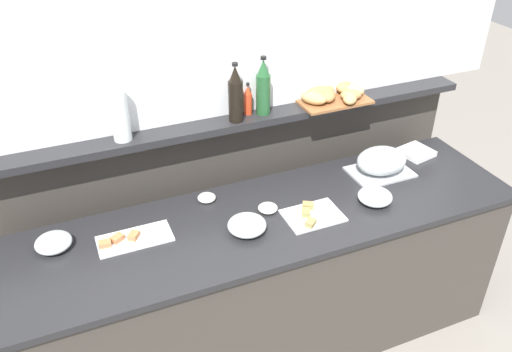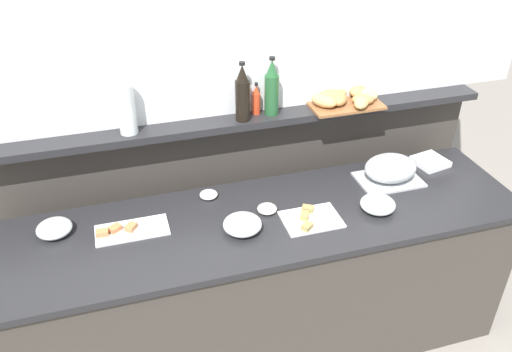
% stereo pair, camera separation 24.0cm
% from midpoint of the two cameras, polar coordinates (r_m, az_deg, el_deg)
% --- Properties ---
extents(ground_plane, '(12.00, 12.00, 0.00)m').
position_cam_midpoint_polar(ground_plane, '(3.62, 0.03, -10.60)').
color(ground_plane, gray).
extents(buffet_counter, '(2.62, 0.70, 0.91)m').
position_cam_midpoint_polar(buffet_counter, '(2.89, 3.48, -11.78)').
color(buffet_counter, '#3D3833').
rests_on(buffet_counter, ground_plane).
extents(back_ledge_unit, '(2.81, 0.22, 1.24)m').
position_cam_midpoint_polar(back_ledge_unit, '(3.15, 0.41, -2.79)').
color(back_ledge_unit, '#3D3833').
rests_on(back_ledge_unit, ground_plane).
extents(sandwich_platter_side, '(0.34, 0.16, 0.04)m').
position_cam_midpoint_polar(sandwich_platter_side, '(2.55, -11.08, -5.87)').
color(sandwich_platter_side, white).
rests_on(sandwich_platter_side, buffet_counter).
extents(sandwich_platter_front, '(0.28, 0.21, 0.04)m').
position_cam_midpoint_polar(sandwich_platter_front, '(2.60, 8.55, -4.71)').
color(sandwich_platter_front, silver).
rests_on(sandwich_platter_front, buffet_counter).
extents(serving_cloche, '(0.34, 0.24, 0.17)m').
position_cam_midpoint_polar(serving_cloche, '(2.95, 16.64, 0.65)').
color(serving_cloche, '#B7BABF').
rests_on(serving_cloche, buffet_counter).
extents(glass_bowl_large, '(0.19, 0.19, 0.07)m').
position_cam_midpoint_polar(glass_bowl_large, '(2.49, 1.28, -5.43)').
color(glass_bowl_large, silver).
rests_on(glass_bowl_large, buffet_counter).
extents(glass_bowl_medium, '(0.18, 0.18, 0.07)m').
position_cam_midpoint_polar(glass_bowl_medium, '(2.72, 15.56, -3.11)').
color(glass_bowl_medium, silver).
rests_on(glass_bowl_medium, buffet_counter).
extents(glass_bowl_small, '(0.17, 0.17, 0.07)m').
position_cam_midpoint_polar(glass_bowl_small, '(2.61, -18.62, -5.54)').
color(glass_bowl_small, silver).
rests_on(glass_bowl_small, buffet_counter).
extents(condiment_bowl_dark, '(0.09, 0.09, 0.03)m').
position_cam_midpoint_polar(condiment_bowl_dark, '(2.73, -2.67, -2.10)').
color(condiment_bowl_dark, silver).
rests_on(condiment_bowl_dark, buffet_counter).
extents(condiment_bowl_cream, '(0.10, 0.10, 0.03)m').
position_cam_midpoint_polar(condiment_bowl_cream, '(2.63, 3.83, -3.65)').
color(condiment_bowl_cream, silver).
rests_on(condiment_bowl_cream, buffet_counter).
extents(napkin_stack, '(0.20, 0.20, 0.03)m').
position_cam_midpoint_polar(napkin_stack, '(3.21, 20.45, 1.41)').
color(napkin_stack, white).
rests_on(napkin_stack, buffet_counter).
extents(wine_bottle_green, '(0.08, 0.08, 0.32)m').
position_cam_midpoint_polar(wine_bottle_green, '(2.78, 4.22, 9.36)').
color(wine_bottle_green, '#23562D').
rests_on(wine_bottle_green, back_ledge_unit).
extents(hot_sauce_bottle, '(0.04, 0.04, 0.18)m').
position_cam_midpoint_polar(hot_sauce_bottle, '(2.80, 2.50, 8.15)').
color(hot_sauce_bottle, red).
rests_on(hot_sauce_bottle, back_ledge_unit).
extents(wine_bottle_dark, '(0.08, 0.08, 0.32)m').
position_cam_midpoint_polar(wine_bottle_dark, '(2.70, 1.05, 8.77)').
color(wine_bottle_dark, black).
rests_on(wine_bottle_dark, back_ledge_unit).
extents(bread_basket, '(0.42, 0.32, 0.08)m').
position_cam_midpoint_polar(bread_basket, '(2.99, 11.86, 8.25)').
color(bread_basket, brown).
rests_on(bread_basket, back_ledge_unit).
extents(water_carafe, '(0.09, 0.09, 0.25)m').
position_cam_midpoint_polar(water_carafe, '(2.63, -11.39, 7.03)').
color(water_carafe, silver).
rests_on(water_carafe, back_ledge_unit).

